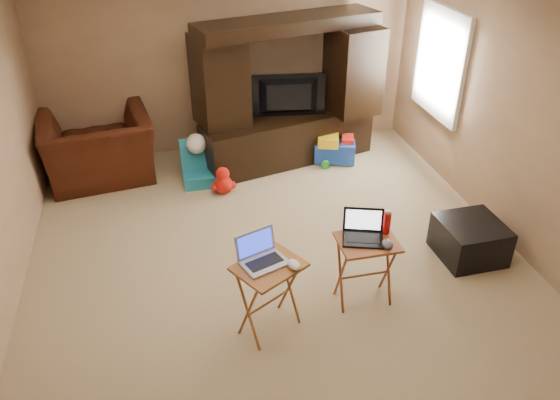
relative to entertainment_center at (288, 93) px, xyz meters
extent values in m
plane|color=tan|center=(-0.66, -2.09, -0.97)|extent=(5.50, 5.50, 0.00)
plane|color=silver|center=(-0.66, -2.09, 1.53)|extent=(5.50, 5.50, 0.00)
plane|color=tan|center=(-0.66, 0.66, 0.28)|extent=(5.00, 0.00, 5.00)
plane|color=tan|center=(-0.66, -4.84, 0.28)|extent=(5.00, 0.00, 5.00)
plane|color=tan|center=(1.84, -2.09, 0.28)|extent=(0.00, 5.50, 5.50)
plane|color=white|center=(1.82, -0.54, 0.43)|extent=(0.00, 1.20, 1.20)
cube|color=white|center=(1.80, -0.54, 0.43)|extent=(0.06, 1.14, 1.34)
cube|color=black|center=(0.00, 0.00, 0.00)|extent=(2.43, 1.13, 1.93)
imported|color=black|center=(0.00, -0.04, -0.04)|extent=(0.99, 0.24, 0.56)
imported|color=#421A0E|center=(-2.47, 0.05, -0.54)|extent=(1.46, 1.32, 0.86)
cube|color=black|center=(1.29, -2.55, -0.77)|extent=(0.63, 0.63, 0.40)
cube|color=#A25F27|center=(-0.94, -3.10, -0.62)|extent=(0.68, 0.64, 0.70)
cube|color=brown|center=(-0.02, -2.95, -0.63)|extent=(0.52, 0.42, 0.68)
cube|color=#A2A2A7|center=(-0.97, -3.07, -0.15)|extent=(0.44, 0.40, 0.24)
cube|color=black|center=(-0.06, -2.93, -0.17)|extent=(0.43, 0.39, 0.24)
ellipsoid|color=silver|center=(-0.75, -3.17, -0.24)|extent=(0.12, 0.16, 0.06)
ellipsoid|color=#434348|center=(0.11, -3.07, -0.26)|extent=(0.11, 0.15, 0.06)
cylinder|color=#B40F0B|center=(0.18, -2.87, -0.18)|extent=(0.07, 0.07, 0.21)
camera|label=1|loc=(-1.67, -6.55, 2.51)|focal=35.00mm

